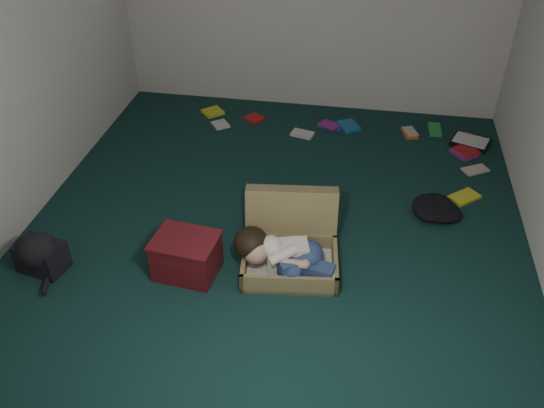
% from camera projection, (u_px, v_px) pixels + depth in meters
% --- Properties ---
extents(floor, '(4.50, 4.50, 0.00)m').
position_uv_depth(floor, '(275.00, 228.00, 4.68)').
color(floor, '#102F2C').
rests_on(floor, ground).
extents(wall_front, '(4.50, 0.00, 4.50)m').
position_uv_depth(wall_front, '(175.00, 329.00, 2.13)').
color(wall_front, silver).
rests_on(wall_front, ground).
extents(wall_left, '(0.00, 4.50, 4.50)m').
position_uv_depth(wall_left, '(5.00, 59.00, 4.19)').
color(wall_left, silver).
rests_on(wall_left, ground).
extents(suitcase, '(0.77, 0.75, 0.51)m').
position_uv_depth(suitcase, '(290.00, 243.00, 4.29)').
color(suitcase, olive).
rests_on(suitcase, floor).
extents(person, '(0.77, 0.37, 0.32)m').
position_uv_depth(person, '(283.00, 254.00, 4.13)').
color(person, white).
rests_on(person, suitcase).
extents(maroon_bin, '(0.49, 0.41, 0.31)m').
position_uv_depth(maroon_bin, '(186.00, 256.00, 4.17)').
color(maroon_bin, '#571117').
rests_on(maroon_bin, floor).
extents(backpack, '(0.47, 0.41, 0.25)m').
position_uv_depth(backpack, '(41.00, 256.00, 4.22)').
color(backpack, black).
rests_on(backpack, floor).
extents(clothing_pile, '(0.52, 0.46, 0.14)m').
position_uv_depth(clothing_pile, '(428.00, 206.00, 4.80)').
color(clothing_pile, black).
rests_on(clothing_pile, floor).
extents(paper_tray, '(0.42, 0.37, 0.05)m').
position_uv_depth(paper_tray, '(470.00, 142.00, 5.75)').
color(paper_tray, black).
rests_on(paper_tray, floor).
extents(book_scatter, '(2.91, 1.39, 0.02)m').
position_uv_depth(book_scatter, '(361.00, 137.00, 5.85)').
color(book_scatter, yellow).
rests_on(book_scatter, floor).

